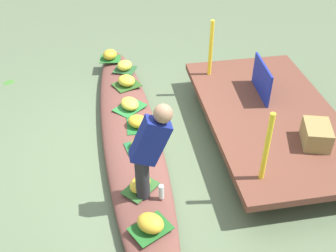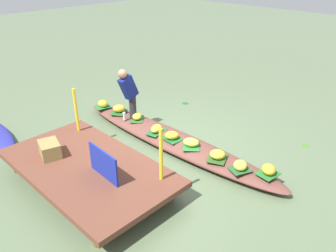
% 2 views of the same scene
% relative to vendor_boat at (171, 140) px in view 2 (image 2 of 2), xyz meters
% --- Properties ---
extents(canal_water, '(40.00, 40.00, 0.00)m').
position_rel_vendor_boat_xyz_m(canal_water, '(0.00, 0.00, -0.12)').
color(canal_water, '#596B4C').
rests_on(canal_water, ground).
extents(dock_platform, '(3.20, 1.80, 0.39)m').
position_rel_vendor_boat_xyz_m(dock_platform, '(0.08, 1.99, 0.21)').
color(dock_platform, brown).
rests_on(dock_platform, ground).
extents(vendor_boat, '(5.37, 0.92, 0.24)m').
position_rel_vendor_boat_xyz_m(vendor_boat, '(0.00, 0.00, 0.00)').
color(vendor_boat, brown).
rests_on(vendor_boat, ground).
extents(leaf_mat_0, '(0.54, 0.55, 0.01)m').
position_rel_vendor_boat_xyz_m(leaf_mat_0, '(-0.60, 0.05, 0.12)').
color(leaf_mat_0, '#287534').
rests_on(leaf_mat_0, vendor_boat).
extents(banana_bunch_0, '(0.39, 0.35, 0.15)m').
position_rel_vendor_boat_xyz_m(banana_bunch_0, '(-0.60, 0.05, 0.20)').
color(banana_bunch_0, yellow).
rests_on(banana_bunch_0, vendor_boat).
extents(leaf_mat_1, '(0.35, 0.49, 0.01)m').
position_rel_vendor_boat_xyz_m(leaf_mat_1, '(0.31, 0.12, 0.12)').
color(leaf_mat_1, '#1E6130').
rests_on(leaf_mat_1, vendor_boat).
extents(banana_bunch_1, '(0.30, 0.37, 0.15)m').
position_rel_vendor_boat_xyz_m(banana_bunch_1, '(0.31, 0.12, 0.20)').
color(banana_bunch_1, gold).
rests_on(banana_bunch_1, vendor_boat).
extents(leaf_mat_2, '(0.42, 0.33, 0.01)m').
position_rel_vendor_boat_xyz_m(leaf_mat_2, '(-0.13, 0.11, 0.12)').
color(leaf_mat_2, '#1D632A').
rests_on(leaf_mat_2, vendor_boat).
extents(banana_bunch_2, '(0.36, 0.37, 0.16)m').
position_rel_vendor_boat_xyz_m(banana_bunch_2, '(-0.13, 0.11, 0.20)').
color(banana_bunch_2, gold).
rests_on(banana_bunch_2, vendor_boat).
extents(leaf_mat_3, '(0.33, 0.40, 0.01)m').
position_rel_vendor_boat_xyz_m(leaf_mat_3, '(2.19, 0.14, 0.12)').
color(leaf_mat_3, '#217234').
rests_on(leaf_mat_3, vendor_boat).
extents(banana_bunch_3, '(0.30, 0.28, 0.18)m').
position_rel_vendor_boat_xyz_m(banana_bunch_3, '(2.19, 0.14, 0.21)').
color(banana_bunch_3, yellow).
rests_on(banana_bunch_3, vendor_boat).
extents(leaf_mat_4, '(0.42, 0.45, 0.01)m').
position_rel_vendor_boat_xyz_m(leaf_mat_4, '(-1.75, 0.07, 0.12)').
color(leaf_mat_4, '#28552C').
rests_on(leaf_mat_4, vendor_boat).
extents(banana_bunch_4, '(0.32, 0.33, 0.17)m').
position_rel_vendor_boat_xyz_m(banana_bunch_4, '(-1.75, 0.07, 0.21)').
color(banana_bunch_4, '#F0E545').
rests_on(banana_bunch_4, vendor_boat).
extents(leaf_mat_5, '(0.48, 0.49, 0.01)m').
position_rel_vendor_boat_xyz_m(leaf_mat_5, '(1.07, 0.01, 0.12)').
color(leaf_mat_5, '#2F5F29').
rests_on(leaf_mat_5, vendor_boat).
extents(banana_bunch_5, '(0.36, 0.35, 0.15)m').
position_rel_vendor_boat_xyz_m(banana_bunch_5, '(1.07, 0.01, 0.20)').
color(banana_bunch_5, gold).
rests_on(banana_bunch_5, vendor_boat).
extents(leaf_mat_6, '(0.46, 0.50, 0.01)m').
position_rel_vendor_boat_xyz_m(leaf_mat_6, '(-1.25, 0.06, 0.12)').
color(leaf_mat_6, '#2B531E').
rests_on(leaf_mat_6, vendor_boat).
extents(banana_bunch_6, '(0.38, 0.38, 0.16)m').
position_rel_vendor_boat_xyz_m(banana_bunch_6, '(-1.25, 0.06, 0.20)').
color(banana_bunch_6, gold).
rests_on(banana_bunch_6, vendor_boat).
extents(leaf_mat_7, '(0.35, 0.40, 0.01)m').
position_rel_vendor_boat_xyz_m(leaf_mat_7, '(-2.18, -0.15, 0.12)').
color(leaf_mat_7, '#256A2A').
rests_on(leaf_mat_7, vendor_boat).
extents(banana_bunch_7, '(0.35, 0.35, 0.18)m').
position_rel_vendor_boat_xyz_m(banana_bunch_7, '(-2.18, -0.15, 0.21)').
color(banana_bunch_7, gold).
rests_on(banana_bunch_7, vendor_boat).
extents(leaf_mat_8, '(0.46, 0.51, 0.01)m').
position_rel_vendor_boat_xyz_m(leaf_mat_8, '(1.67, 0.04, 0.12)').
color(leaf_mat_8, '#216124').
rests_on(leaf_mat_8, vendor_boat).
extents(banana_bunch_8, '(0.37, 0.38, 0.18)m').
position_rel_vendor_boat_xyz_m(banana_bunch_8, '(1.67, 0.04, 0.21)').
color(banana_bunch_8, gold).
rests_on(banana_bunch_8, vendor_boat).
extents(vendor_person, '(0.20, 0.47, 1.22)m').
position_rel_vendor_boat_xyz_m(vendor_person, '(1.18, 0.12, 0.81)').
color(vendor_person, '#28282D').
rests_on(vendor_person, vendor_boat).
extents(water_bottle, '(0.06, 0.06, 0.19)m').
position_rel_vendor_boat_xyz_m(water_bottle, '(1.25, 0.23, 0.21)').
color(water_bottle, silver).
rests_on(water_bottle, vendor_boat).
extents(market_banner, '(0.76, 0.07, 0.50)m').
position_rel_vendor_boat_xyz_m(market_banner, '(-0.42, 1.99, 0.52)').
color(market_banner, '#1A2A9A').
rests_on(market_banner, dock_platform).
extents(railing_post_west, '(0.06, 0.06, 0.91)m').
position_rel_vendor_boat_xyz_m(railing_post_west, '(-1.12, 1.39, 0.73)').
color(railing_post_west, yellow).
rests_on(railing_post_west, dock_platform).
extents(railing_post_east, '(0.06, 0.06, 0.91)m').
position_rel_vendor_boat_xyz_m(railing_post_east, '(1.28, 1.39, 0.73)').
color(railing_post_east, yellow).
rests_on(railing_post_east, dock_platform).
extents(produce_crate, '(0.51, 0.43, 0.27)m').
position_rel_vendor_boat_xyz_m(produce_crate, '(0.80, 2.28, 0.41)').
color(produce_crate, olive).
rests_on(produce_crate, dock_platform).
extents(drifting_plant_0, '(0.26, 0.26, 0.01)m').
position_rel_vendor_boat_xyz_m(drifting_plant_0, '(-2.08, -1.94, -0.11)').
color(drifting_plant_0, '#40762E').
rests_on(drifting_plant_0, ground).
extents(drifting_plant_1, '(0.23, 0.22, 0.01)m').
position_rel_vendor_boat_xyz_m(drifting_plant_1, '(1.25, -1.87, -0.11)').
color(drifting_plant_1, '#1F5827').
rests_on(drifting_plant_1, ground).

